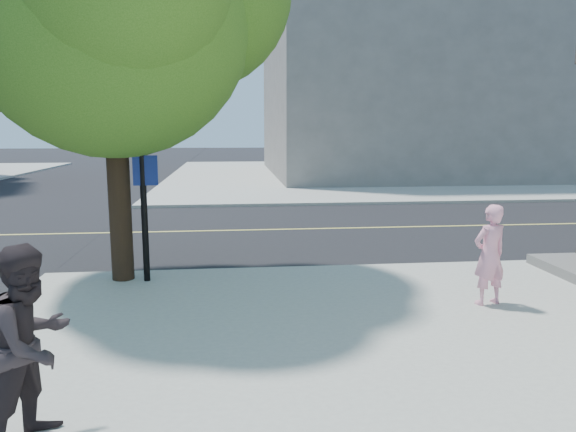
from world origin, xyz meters
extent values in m
plane|color=black|center=(0.00, 0.00, 0.00)|extent=(140.00, 140.00, 0.00)
cube|color=black|center=(0.00, 4.50, 0.01)|extent=(140.00, 9.00, 0.01)
cube|color=#A3A49A|center=(13.50, 21.50, 0.06)|extent=(29.00, 25.00, 0.12)
cube|color=slate|center=(14.00, 22.00, 7.12)|extent=(18.00, 16.00, 14.00)
imported|color=pink|center=(6.40, -2.58, 0.90)|extent=(0.64, 0.51, 1.55)
imported|color=#292123|center=(0.79, -5.67, 0.99)|extent=(0.94, 1.04, 1.74)
cylinder|color=black|center=(0.54, -0.55, 2.06)|extent=(0.39, 0.39, 3.88)
sphere|color=#44771F|center=(0.54, -0.55, 4.65)|extent=(4.75, 4.75, 4.75)
cylinder|color=black|center=(0.98, -0.71, 2.08)|extent=(0.11, 0.11, 3.93)
cylinder|color=black|center=(-0.24, -0.71, 3.86)|extent=(2.43, 0.09, 0.09)
cube|color=white|center=(1.03, -0.73, 2.55)|extent=(0.51, 0.04, 0.19)
cube|color=navy|center=(1.03, -0.73, 2.08)|extent=(0.42, 0.04, 0.51)
imported|color=black|center=(0.98, -0.71, 3.30)|extent=(0.15, 0.19, 0.93)
camera|label=1|loc=(2.49, -10.20, 2.80)|focal=33.59mm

